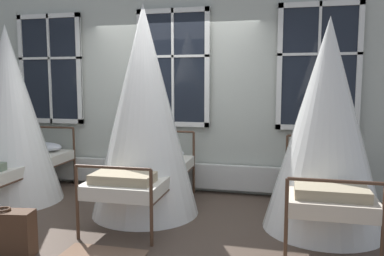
# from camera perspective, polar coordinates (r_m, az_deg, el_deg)

# --- Properties ---
(ground) EXTENTS (18.76, 18.76, 0.00)m
(ground) POSITION_cam_1_polar(r_m,az_deg,el_deg) (5.22, -5.87, -11.73)
(ground) COLOR #4C3D33
(back_wall_with_windows) EXTENTS (8.39, 0.10, 3.15)m
(back_wall_with_windows) POSITION_cam_1_polar(r_m,az_deg,el_deg) (6.02, -2.42, 6.04)
(back_wall_with_windows) COLOR #B2B7AD
(back_wall_with_windows) RESTS_ON ground
(window_bank) EXTENTS (5.20, 0.10, 2.63)m
(window_bank) POSITION_cam_1_polar(r_m,az_deg,el_deg) (5.93, -2.72, 1.17)
(window_bank) COLOR black
(window_bank) RESTS_ON ground
(cot_first) EXTENTS (1.33, 1.99, 2.40)m
(cot_first) POSITION_cam_1_polar(r_m,az_deg,el_deg) (5.93, -24.77, 1.33)
(cot_first) COLOR #4C3323
(cot_first) RESTS_ON ground
(cot_second) EXTENTS (1.33, 1.99, 2.58)m
(cot_second) POSITION_cam_1_polar(r_m,az_deg,el_deg) (4.91, -6.86, 1.92)
(cot_second) COLOR #4C3323
(cot_second) RESTS_ON ground
(cot_third) EXTENTS (1.33, 1.98, 2.34)m
(cot_third) POSITION_cam_1_polar(r_m,az_deg,el_deg) (4.58, 18.74, -0.18)
(cot_third) COLOR #4C3323
(cot_third) RESTS_ON ground
(suitcase_dark) EXTENTS (0.58, 0.30, 0.47)m
(suitcase_dark) POSITION_cam_1_polar(r_m,az_deg,el_deg) (4.26, -25.39, -13.50)
(suitcase_dark) COLOR #472D1E
(suitcase_dark) RESTS_ON ground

